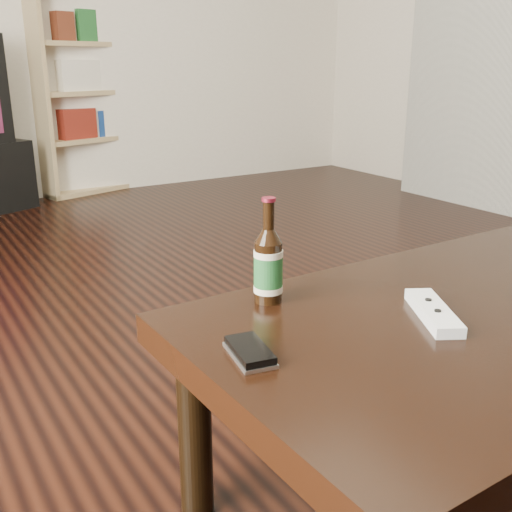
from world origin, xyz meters
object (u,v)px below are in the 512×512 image
bookshelf (78,88)px  remote (433,312)px  beer_bottle (268,266)px  phone (250,352)px  coffee_table (478,333)px

bookshelf → remote: bookshelf is taller
bookshelf → beer_bottle: bearing=-116.9°
bookshelf → remote: (-0.45, -3.80, -0.28)m
bookshelf → phone: size_ratio=11.60×
beer_bottle → phone: size_ratio=1.79×
beer_bottle → remote: (0.23, -0.24, -0.07)m
coffee_table → beer_bottle: size_ratio=5.54×
beer_bottle → bookshelf: bearing=79.3°
bookshelf → beer_bottle: 3.62m
coffee_table → phone: size_ratio=9.92×
beer_bottle → phone: bearing=-130.5°
phone → remote: size_ratio=0.61×
phone → remote: bearing=3.4°
phone → bookshelf: bearing=88.3°
bookshelf → phone: bookshelf is taller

